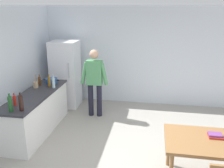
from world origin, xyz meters
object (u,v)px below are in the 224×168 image
(bottle_wine_dark, at_px, (21,103))
(book_stack, at_px, (215,135))
(person, at_px, (95,79))
(refrigerator, at_px, (66,74))
(bottle_sauce_red, at_px, (15,100))
(bottle_wine_green, at_px, (10,104))
(dining_table, at_px, (211,145))
(bottle_beer_brown, at_px, (40,81))
(cooking_pot, at_px, (51,81))
(bottle_water_clear, at_px, (53,82))
(utensil_jar, at_px, (36,85))
(bottle_oil_amber, at_px, (49,81))

(bottle_wine_dark, bearing_deg, book_stack, -1.83)
(bottle_wine_dark, bearing_deg, person, 65.54)
(refrigerator, xyz_separation_m, book_stack, (3.37, -2.58, -0.12))
(person, bearing_deg, bottle_sauce_red, -123.34)
(refrigerator, xyz_separation_m, person, (0.95, -0.55, 0.08))
(bottle_wine_dark, relative_size, bottle_wine_green, 1.00)
(person, relative_size, dining_table, 1.21)
(bottle_sauce_red, distance_m, bottle_wine_green, 0.30)
(bottle_wine_dark, height_order, bottle_beer_brown, bottle_wine_dark)
(dining_table, relative_size, bottle_sauce_red, 5.83)
(cooking_pot, xyz_separation_m, bottle_sauce_red, (-0.12, -1.44, 0.04))
(refrigerator, bearing_deg, bottle_water_clear, -83.28)
(refrigerator, relative_size, bottle_water_clear, 6.00)
(refrigerator, bearing_deg, cooking_pot, -93.96)
(bottle_wine_green, bearing_deg, person, 62.48)
(person, xyz_separation_m, dining_table, (2.35, -2.15, -0.31))
(dining_table, height_order, bottle_water_clear, bottle_water_clear)
(person, bearing_deg, bottle_water_clear, -143.63)
(bottle_wine_dark, xyz_separation_m, bottle_wine_green, (-0.16, -0.07, 0.00))
(utensil_jar, height_order, bottle_wine_green, bottle_wine_green)
(bottle_water_clear, bearing_deg, bottle_oil_amber, 147.72)
(bottle_sauce_red, bearing_deg, book_stack, -5.08)
(bottle_sauce_red, height_order, bottle_wine_green, bottle_wine_green)
(refrigerator, height_order, utensil_jar, refrigerator)
(refrigerator, bearing_deg, person, -30.23)
(dining_table, height_order, bottle_wine_dark, bottle_wine_dark)
(cooking_pot, height_order, bottle_wine_dark, bottle_wine_dark)
(utensil_jar, distance_m, bottle_wine_dark, 1.29)
(bottle_beer_brown, bearing_deg, dining_table, -25.15)
(utensil_jar, bearing_deg, bottle_oil_amber, 33.20)
(dining_table, relative_size, bottle_wine_green, 4.12)
(refrigerator, height_order, book_stack, refrigerator)
(book_stack, bearing_deg, dining_table, -119.94)
(dining_table, height_order, bottle_beer_brown, bottle_beer_brown)
(book_stack, bearing_deg, person, 140.06)
(refrigerator, height_order, cooking_pot, refrigerator)
(utensil_jar, bearing_deg, bottle_wine_green, -82.42)
(bottle_water_clear, bearing_deg, utensil_jar, -168.93)
(bottle_sauce_red, height_order, bottle_beer_brown, bottle_beer_brown)
(bottle_sauce_red, bearing_deg, dining_table, -7.14)
(refrigerator, relative_size, bottle_wine_green, 5.29)
(bottle_oil_amber, relative_size, book_stack, 1.28)
(book_stack, bearing_deg, bottle_water_clear, 156.20)
(bottle_wine_green, relative_size, bottle_beer_brown, 1.31)
(person, bearing_deg, bottle_wine_green, -117.52)
(dining_table, xyz_separation_m, bottle_oil_amber, (-3.31, 1.64, 0.34))
(utensil_jar, bearing_deg, bottle_sauce_red, -85.20)
(person, height_order, bottle_beer_brown, person)
(dining_table, bearing_deg, bottle_wine_green, 177.38)
(refrigerator, relative_size, bottle_beer_brown, 6.92)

